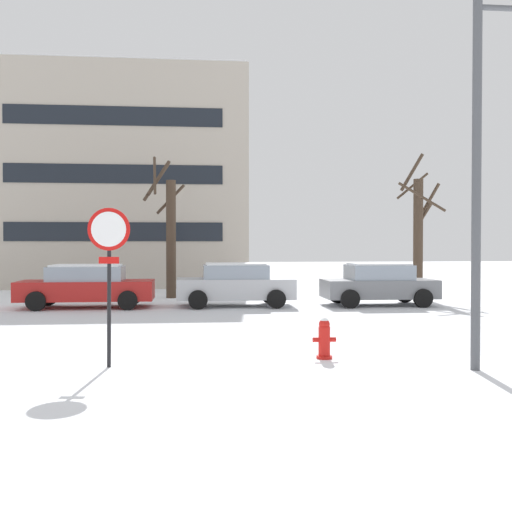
% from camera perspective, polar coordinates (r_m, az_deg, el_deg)
% --- Properties ---
extents(ground_plane, '(120.00, 120.00, 0.00)m').
position_cam_1_polar(ground_plane, '(13.06, -8.62, -8.53)').
color(ground_plane, white).
extents(road_surface, '(80.00, 9.01, 0.00)m').
position_cam_1_polar(road_surface, '(16.52, -8.05, -6.48)').
color(road_surface, silver).
rests_on(road_surface, ground).
extents(stop_sign, '(0.76, 0.20, 2.82)m').
position_cam_1_polar(stop_sign, '(11.57, -13.03, 0.07)').
color(stop_sign, black).
rests_on(stop_sign, ground).
extents(fire_hydrant, '(0.44, 0.30, 0.79)m').
position_cam_1_polar(fire_hydrant, '(12.25, 6.13, -7.31)').
color(fire_hydrant, red).
rests_on(fire_hydrant, ground).
extents(street_lamp, '(1.46, 0.36, 6.39)m').
position_cam_1_polar(street_lamp, '(11.81, 20.14, 8.99)').
color(street_lamp, '#4C4F54').
rests_on(street_lamp, ground).
extents(parked_car_red, '(4.49, 2.05, 1.47)m').
position_cam_1_polar(parked_car_red, '(22.32, -14.93, -2.58)').
color(parked_car_red, red).
rests_on(parked_car_red, ground).
extents(parked_car_silver, '(4.03, 2.09, 1.50)m').
position_cam_1_polar(parked_car_silver, '(22.12, -1.87, -2.54)').
color(parked_car_silver, silver).
rests_on(parked_car_silver, ground).
extents(parked_car_gray, '(3.90, 2.08, 1.49)m').
position_cam_1_polar(parked_car_gray, '(22.85, 10.93, -2.47)').
color(parked_car_gray, slate).
rests_on(parked_car_gray, ground).
extents(tree_far_right, '(1.93, 1.95, 5.84)m').
position_cam_1_polar(tree_far_right, '(26.16, 14.32, 2.10)').
color(tree_far_right, '#423326').
rests_on(tree_far_right, ground).
extents(tree_far_mid, '(1.68, 1.84, 5.71)m').
position_cam_1_polar(tree_far_mid, '(25.71, -7.77, 2.27)').
color(tree_far_mid, '#423326').
rests_on(tree_far_mid, ground).
extents(building_far_left, '(12.73, 10.12, 11.02)m').
position_cam_1_polar(building_far_left, '(35.99, -11.61, 6.43)').
color(building_far_left, '#B2A899').
rests_on(building_far_left, ground).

